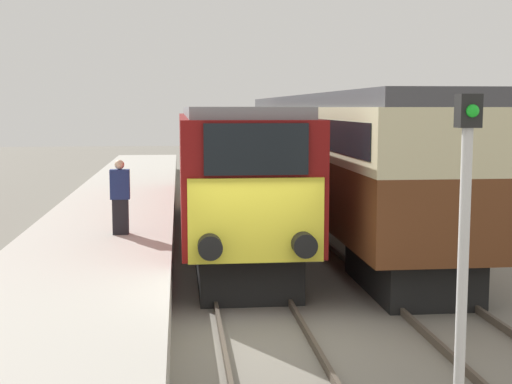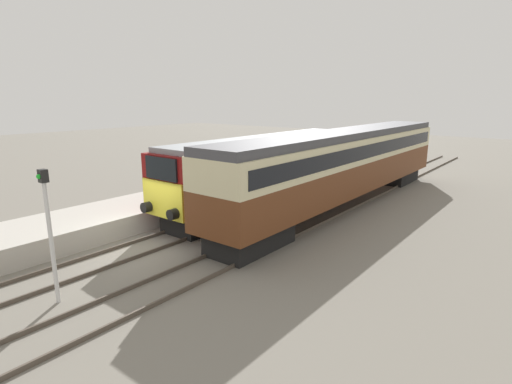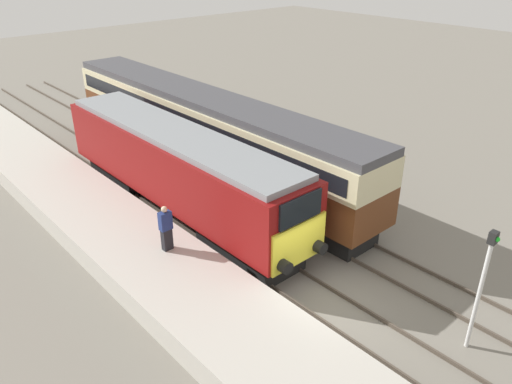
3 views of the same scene
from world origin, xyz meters
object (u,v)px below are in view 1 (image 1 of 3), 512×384
Objects in this scene: passenger_carriage at (328,147)px; signal_post at (464,243)px; locomotive at (229,167)px; person_on_platform at (120,197)px.

passenger_carriage is 5.31× the size of signal_post.
signal_post reaches higher than locomotive.
person_on_platform is at bearing -129.48° from locomotive.
person_on_platform is (-6.14, -6.04, -0.79)m from passenger_carriage.
locomotive is 4.33m from person_on_platform.
passenger_carriage is (3.40, 2.71, 0.40)m from locomotive.
locomotive is 12.59m from signal_post.
person_on_platform is (-2.74, -3.33, -0.39)m from locomotive.
locomotive is at bearing 50.52° from person_on_platform.
locomotive is at bearing 97.76° from signal_post.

